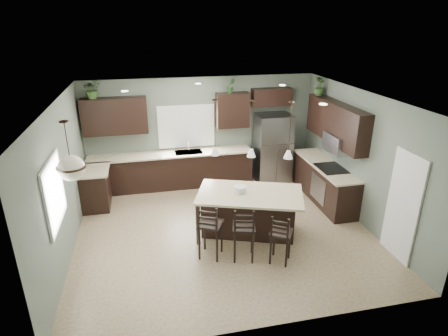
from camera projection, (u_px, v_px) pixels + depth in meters
ground at (223, 230)px, 7.93m from camera, size 6.00×6.00×0.00m
pantry_door at (403, 207)px, 6.73m from camera, size 0.04×0.82×2.04m
window_back at (186, 126)px, 9.75m from camera, size 1.35×0.02×1.00m
window_left at (53, 193)px, 6.04m from camera, size 0.02×1.10×1.00m
left_return_cabs at (96, 189)px, 8.77m from camera, size 0.60×0.90×0.90m
left_return_countertop at (94, 170)px, 8.60m from camera, size 0.66×0.96×0.04m
back_lower_cabs at (172, 171)px, 9.81m from camera, size 4.20×0.60×0.90m
back_countertop at (171, 154)px, 9.62m from camera, size 4.20×0.66×0.04m
sink_inset at (189, 152)px, 9.70m from camera, size 0.70×0.45×0.01m
faucet at (189, 147)px, 9.62m from camera, size 0.02×0.02×0.28m
back_upper_left at (115, 116)px, 9.11m from camera, size 1.55×0.34×0.90m
back_upper_right at (232, 110)px, 9.70m from camera, size 0.85×0.34×0.90m
fridge_header at (272, 97)px, 9.79m from camera, size 1.05×0.34×0.45m
right_lower_cabs at (324, 183)px, 9.09m from camera, size 0.60×2.35×0.90m
right_countertop at (325, 165)px, 8.91m from camera, size 0.66×2.35×0.04m
cooktop at (331, 168)px, 8.65m from camera, size 0.58×0.75×0.02m
wall_oven_front at (318, 189)px, 8.78m from camera, size 0.01×0.72×0.60m
right_upper_cabs at (336, 123)px, 8.55m from camera, size 0.34×2.35×0.90m
microwave at (338, 143)px, 8.44m from camera, size 0.40×0.75×0.40m
refrigerator at (273, 148)px, 10.02m from camera, size 0.90×0.74×1.85m
kitchen_island at (249, 214)px, 7.64m from camera, size 2.35×1.81×0.92m
serving_dish at (240, 189)px, 7.46m from camera, size 0.24×0.24×0.14m
bar_stool_left at (210, 230)px, 6.87m from camera, size 0.56×0.56×1.12m
bar_stool_center at (244, 233)px, 6.81m from camera, size 0.49×0.49×1.09m
bar_stool_right at (281, 238)px, 6.73m from camera, size 0.51×0.51×1.00m
pendant_left at (215, 128)px, 7.05m from camera, size 0.17×0.17×1.10m
pendant_center at (252, 129)px, 6.97m from camera, size 0.17×0.17×1.10m
pendant_right at (290, 130)px, 6.89m from camera, size 0.17×0.17×1.10m
chandelier at (69, 151)px, 5.60m from camera, size 0.44×0.44×0.95m
plant_back_left at (92, 89)px, 8.74m from camera, size 0.52×0.48×0.46m
plant_back_right at (231, 86)px, 9.42m from camera, size 0.22×0.18×0.38m
plant_right_wall at (319, 86)px, 9.15m from camera, size 0.31×0.31×0.44m
room_shell at (223, 155)px, 7.29m from camera, size 6.00×6.00×6.00m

